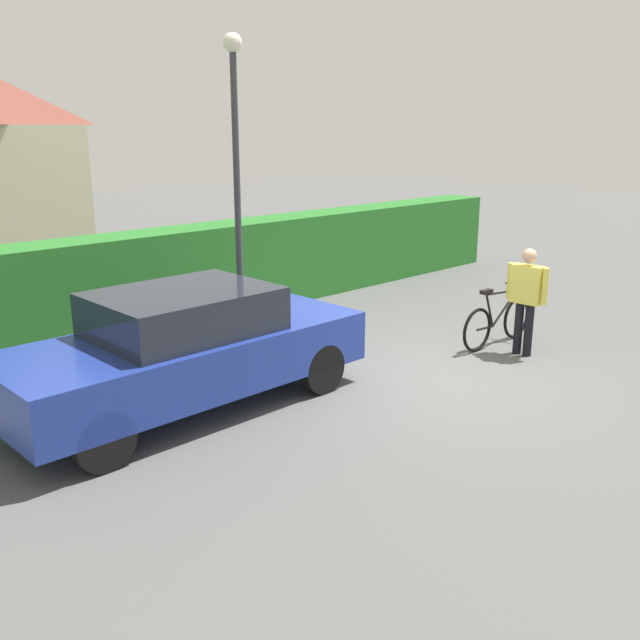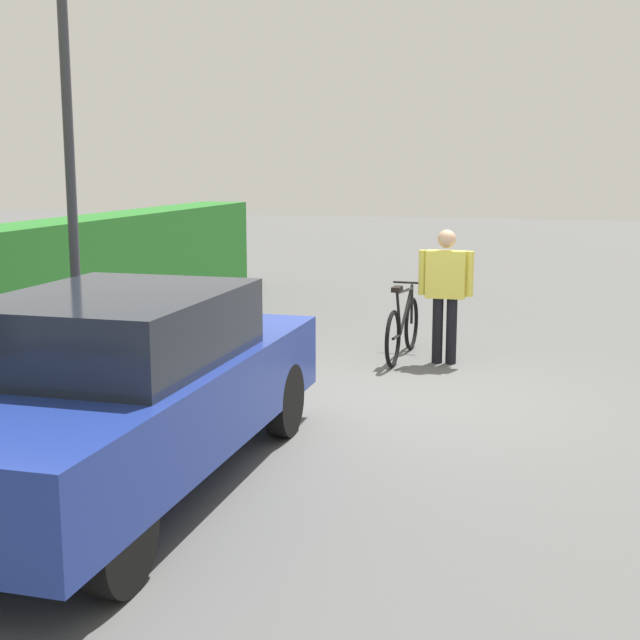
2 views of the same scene
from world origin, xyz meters
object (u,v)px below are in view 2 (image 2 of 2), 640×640
street_lamp (67,106)px  person_rider (446,286)px  parked_car_near (121,388)px  bicycle (403,328)px

street_lamp → person_rider: bearing=-50.1°
parked_car_near → person_rider: person_rider is taller
person_rider → street_lamp: street_lamp is taller
parked_car_near → bicycle: size_ratio=2.56×
parked_car_near → bicycle: 5.15m
person_rider → bicycle: bearing=74.7°
person_rider → street_lamp: (-2.80, 3.34, 2.01)m
person_rider → street_lamp: 4.80m
bicycle → person_rider: size_ratio=1.08×
bicycle → parked_car_near: bearing=166.4°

